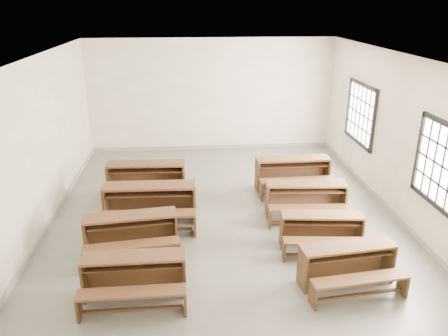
{
  "coord_description": "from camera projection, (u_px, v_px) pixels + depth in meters",
  "views": [
    {
      "loc": [
        -0.69,
        -8.15,
        4.15
      ],
      "look_at": [
        0.0,
        0.0,
        1.0
      ],
      "focal_mm": 35.0,
      "sensor_mm": 36.0,
      "label": 1
    }
  ],
  "objects": [
    {
      "name": "desk_set_2",
      "position": [
        150.0,
        202.0,
        8.53
      ],
      "size": [
        1.81,
        0.97,
        0.81
      ],
      "rotation": [
        0.0,
        0.0,
        -0.02
      ],
      "color": "brown",
      "rests_on": "ground"
    },
    {
      "name": "desk_set_5",
      "position": [
        322.0,
        229.0,
        7.7
      ],
      "size": [
        1.5,
        0.89,
        0.65
      ],
      "rotation": [
        0.0,
        0.0,
        -0.11
      ],
      "color": "brown",
      "rests_on": "ground"
    },
    {
      "name": "desk_set_6",
      "position": [
        306.0,
        197.0,
        8.82
      ],
      "size": [
        1.66,
        0.94,
        0.72
      ],
      "rotation": [
        0.0,
        0.0,
        -0.07
      ],
      "color": "brown",
      "rests_on": "ground"
    },
    {
      "name": "room",
      "position": [
        229.0,
        112.0,
        8.36
      ],
      "size": [
        8.5,
        8.5,
        3.2
      ],
      "color": "slate",
      "rests_on": "ground"
    },
    {
      "name": "desk_set_3",
      "position": [
        146.0,
        177.0,
        9.75
      ],
      "size": [
        1.76,
        0.97,
        0.78
      ],
      "rotation": [
        0.0,
        0.0,
        -0.04
      ],
      "color": "brown",
      "rests_on": "ground"
    },
    {
      "name": "desk_set_1",
      "position": [
        131.0,
        231.0,
        7.54
      ],
      "size": [
        1.66,
        0.99,
        0.71
      ],
      "rotation": [
        0.0,
        0.0,
        0.11
      ],
      "color": "brown",
      "rests_on": "ground"
    },
    {
      "name": "desk_set_4",
      "position": [
        348.0,
        263.0,
        6.7
      ],
      "size": [
        1.54,
        0.92,
        0.66
      ],
      "rotation": [
        0.0,
        0.0,
        0.11
      ],
      "color": "brown",
      "rests_on": "ground"
    },
    {
      "name": "desk_set_7",
      "position": [
        293.0,
        172.0,
        10.1
      ],
      "size": [
        1.71,
        0.9,
        0.76
      ],
      "rotation": [
        0.0,
        0.0,
        0.01
      ],
      "color": "brown",
      "rests_on": "ground"
    },
    {
      "name": "desk_set_0",
      "position": [
        134.0,
        274.0,
        6.4
      ],
      "size": [
        1.51,
        0.79,
        0.68
      ],
      "rotation": [
        0.0,
        0.0,
        0.01
      ],
      "color": "brown",
      "rests_on": "ground"
    }
  ]
}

